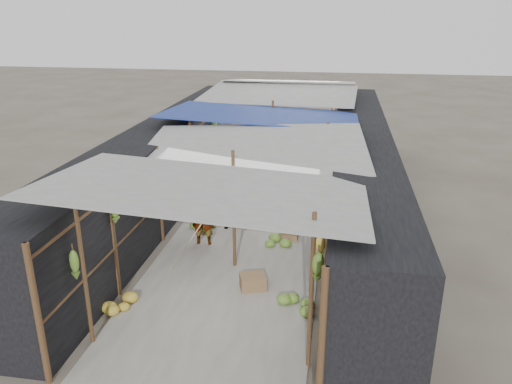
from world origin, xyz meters
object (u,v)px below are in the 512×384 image
Objects in this scene: black_basin at (321,201)px; vendor_seated at (313,170)px; vendor_elderly at (203,215)px; crate_near at (253,282)px; shopper_blue at (238,201)px.

vendor_seated is (-0.37, 1.64, 0.39)m from black_basin.
vendor_elderly is 1.58× the size of vendor_seated.
crate_near is 5.08m from black_basin.
crate_near is 6.65m from vendor_seated.
crate_near is 0.33× the size of shopper_blue.
vendor_seated reaches higher than crate_near.
shopper_blue is at bearing -132.80° from black_basin.
vendor_elderly reaches higher than black_basin.
vendor_seated reaches higher than black_basin.
vendor_elderly is 0.98× the size of shopper_blue.
black_basin is at bearing 41.39° from shopper_blue.
shopper_blue is (-0.85, 2.79, 0.61)m from crate_near.
shopper_blue is at bearing -22.63° from vendor_seated.
crate_near is 2.98m from shopper_blue.
crate_near is 0.89× the size of black_basin.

